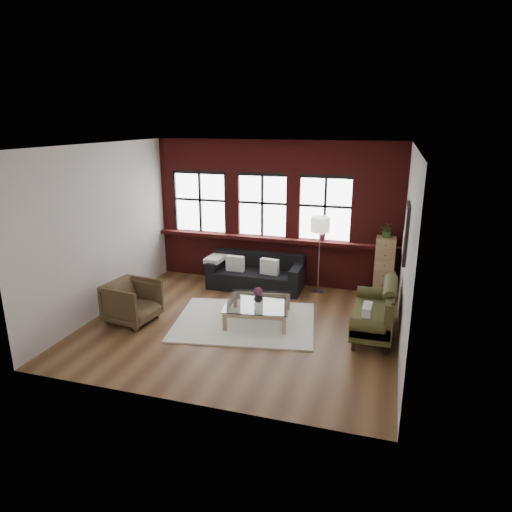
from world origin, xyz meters
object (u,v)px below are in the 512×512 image
(vase, at_px, (258,298))
(drawer_chest, at_px, (384,268))
(armchair, at_px, (132,302))
(coffee_table, at_px, (258,311))
(floor_lamp, at_px, (319,252))
(dark_sofa, at_px, (256,272))
(vintage_settee, at_px, (373,310))

(vase, bearing_deg, drawer_chest, 41.42)
(drawer_chest, bearing_deg, armchair, -149.35)
(coffee_table, relative_size, floor_lamp, 0.65)
(coffee_table, bearing_deg, armchair, -162.88)
(dark_sofa, bearing_deg, armchair, -125.65)
(drawer_chest, bearing_deg, vase, -138.58)
(dark_sofa, distance_m, armchair, 2.87)
(armchair, height_order, coffee_table, armchair)
(vintage_settee, relative_size, coffee_table, 1.45)
(dark_sofa, relative_size, drawer_chest, 1.60)
(coffee_table, relative_size, drawer_chest, 0.90)
(vintage_settee, bearing_deg, dark_sofa, 148.62)
(armchair, bearing_deg, drawer_chest, -51.74)
(dark_sofa, xyz_separation_m, vintage_settee, (2.60, -1.58, 0.08))
(dark_sofa, distance_m, coffee_table, 1.75)
(dark_sofa, height_order, drawer_chest, drawer_chest)
(drawer_chest, relative_size, floor_lamp, 0.72)
(armchair, height_order, vase, armchair)
(coffee_table, xyz_separation_m, drawer_chest, (2.17, 1.92, 0.46))
(dark_sofa, distance_m, drawer_chest, 2.74)
(vintage_settee, height_order, armchair, vintage_settee)
(dark_sofa, height_order, coffee_table, dark_sofa)
(vase, relative_size, floor_lamp, 0.09)
(coffee_table, xyz_separation_m, vase, (0.00, 0.00, 0.28))
(floor_lamp, bearing_deg, vintage_settee, -54.94)
(armchair, relative_size, floor_lamp, 0.47)
(vintage_settee, relative_size, drawer_chest, 1.31)
(dark_sofa, xyz_separation_m, coffee_table, (0.54, -1.65, -0.19))
(vintage_settee, height_order, floor_lamp, floor_lamp)
(coffee_table, height_order, vase, vase)
(drawer_chest, height_order, floor_lamp, floor_lamp)
(armchair, bearing_deg, vase, -65.26)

